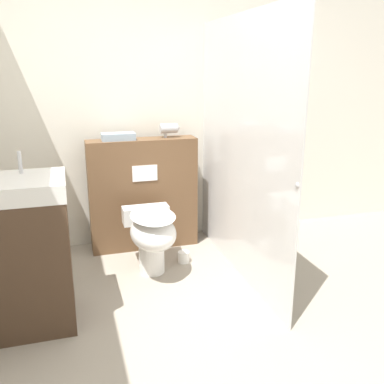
{
  "coord_description": "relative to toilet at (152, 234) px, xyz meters",
  "views": [
    {
      "loc": [
        -0.89,
        -2.01,
        1.62
      ],
      "look_at": [
        0.05,
        1.13,
        0.66
      ],
      "focal_mm": 40.0,
      "sensor_mm": 36.0,
      "label": 1
    }
  ],
  "objects": [
    {
      "name": "ground_plane",
      "position": [
        0.29,
        -1.1,
        -0.35
      ],
      "size": [
        12.0,
        12.0,
        0.0
      ],
      "primitive_type": "plane",
      "color": "#9E9384"
    },
    {
      "name": "wall_back",
      "position": [
        0.29,
        0.81,
        0.9
      ],
      "size": [
        8.0,
        0.06,
        2.5
      ],
      "color": "silver",
      "rests_on": "ground_plane"
    },
    {
      "name": "partition_panel",
      "position": [
        0.04,
        0.59,
        0.15
      ],
      "size": [
        0.97,
        0.23,
        1.01
      ],
      "color": "brown",
      "rests_on": "ground_plane"
    },
    {
      "name": "shower_glass",
      "position": [
        0.68,
        -0.12,
        0.65
      ],
      "size": [
        0.04,
        1.8,
        2.0
      ],
      "color": "silver",
      "rests_on": "ground_plane"
    },
    {
      "name": "toilet",
      "position": [
        0.0,
        0.0,
        0.0
      ],
      "size": [
        0.38,
        0.63,
        0.53
      ],
      "color": "white",
      "rests_on": "ground_plane"
    },
    {
      "name": "sink_vanity",
      "position": [
        -0.88,
        -0.45,
        0.14
      ],
      "size": [
        0.52,
        0.49,
        1.12
      ],
      "color": "#473323",
      "rests_on": "ground_plane"
    },
    {
      "name": "hair_drier",
      "position": [
        0.3,
        0.6,
        0.74
      ],
      "size": [
        0.18,
        0.09,
        0.12
      ],
      "color": "#B7B7BC",
      "rests_on": "partition_panel"
    },
    {
      "name": "folded_towel",
      "position": [
        -0.16,
        0.58,
        0.69
      ],
      "size": [
        0.29,
        0.15,
        0.06
      ],
      "color": "#8C9EAD",
      "rests_on": "partition_panel"
    },
    {
      "name": "spare_toilet_roll",
      "position": [
        0.3,
        0.14,
        -0.3
      ],
      "size": [
        0.1,
        0.1,
        0.1
      ],
      "color": "white",
      "rests_on": "ground_plane"
    }
  ]
}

